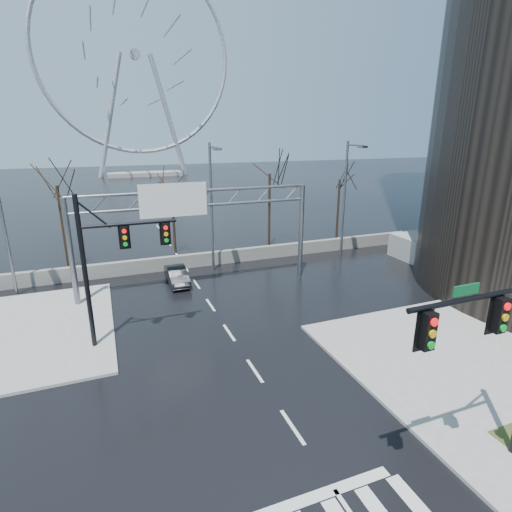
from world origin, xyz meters
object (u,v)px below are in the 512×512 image
signal_mast_near (511,337)px  car (177,275)px  ferris_wheel (136,63)px  sign_gantry (191,218)px  signal_mast_far (108,257)px

signal_mast_near → car: 22.07m
ferris_wheel → car: bearing=-94.6°
signal_mast_near → car: signal_mast_near is taller
signal_mast_near → sign_gantry: size_ratio=0.49×
sign_gantry → ferris_wheel: ferris_wheel is taller
ferris_wheel → car: size_ratio=13.25×
signal_mast_near → sign_gantry: bearing=106.2°
sign_gantry → ferris_wheel: size_ratio=0.32×
ferris_wheel → sign_gantry: bearing=-93.8°
signal_mast_near → signal_mast_far: (-11.01, 13.00, -0.04)m
signal_mast_far → ferris_wheel: bearing=82.8°
signal_mast_far → sign_gantry: (5.49, 6.00, 0.35)m
sign_gantry → ferris_wheel: (5.38, 80.04, 20.95)m
ferris_wheel → car: 82.64m
signal_mast_far → sign_gantry: 8.14m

